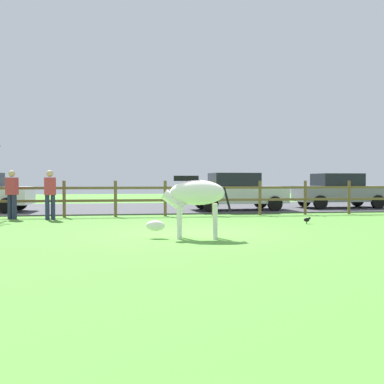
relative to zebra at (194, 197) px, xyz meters
The scene contains 9 objects.
ground_plane 1.28m from the zebra, 81.98° to the left, with size 60.00×60.00×0.00m, color #549338.
parking_asphalt 10.21m from the zebra, 89.31° to the left, with size 28.00×7.40×0.05m, color #47474C.
paddock_fence 5.88m from the zebra, 92.01° to the left, with size 21.45×0.11×1.29m.
zebra is the anchor object (origin of this frame).
crow_on_grass 4.70m from the zebra, 34.55° to the left, with size 0.21×0.10×0.20m.
parked_car_silver 8.47m from the zebra, 69.61° to the left, with size 4.08×2.04×1.56m.
parked_car_grey 11.79m from the zebra, 47.57° to the left, with size 4.02×1.92×1.56m.
visitor_left_of_tree 6.50m from the zebra, 128.91° to the left, with size 0.41×0.31×1.64m.
visitor_right_of_tree 7.67m from the zebra, 134.71° to the left, with size 0.41×0.32×1.64m.
Camera 1 is at (-1.44, -10.20, 1.31)m, focal length 39.25 mm.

